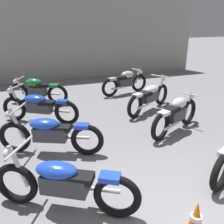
{
  "coord_description": "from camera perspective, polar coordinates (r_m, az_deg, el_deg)",
  "views": [
    {
      "loc": [
        -1.85,
        -1.91,
        2.59
      ],
      "look_at": [
        0.0,
        3.08,
        0.55
      ],
      "focal_mm": 38.84,
      "sensor_mm": 36.0,
      "label": 1
    }
  ],
  "objects": [
    {
      "name": "motorcycle_left_row_0",
      "position": [
        3.59,
        -11.35,
        -16.04
      ],
      "size": [
        1.92,
        1.22,
        0.97
      ],
      "color": "black",
      "rests_on": "ground"
    },
    {
      "name": "traffic_cone",
      "position": [
        3.44,
        19.06,
        -23.08
      ],
      "size": [
        0.32,
        0.32,
        0.54
      ],
      "color": "orange",
      "rests_on": "ground"
    },
    {
      "name": "motorcycle_left_row_2",
      "position": [
        6.64,
        -16.79,
        1.26
      ],
      "size": [
        1.89,
        1.26,
        0.97
      ],
      "color": "black",
      "rests_on": "ground"
    },
    {
      "name": "motorcycle_left_row_3",
      "position": [
        8.17,
        -17.17,
        4.89
      ],
      "size": [
        1.82,
        0.96,
        0.88
      ],
      "color": "black",
      "rests_on": "ground"
    },
    {
      "name": "back_wall",
      "position": [
        11.3,
        -11.35,
        16.56
      ],
      "size": [
        13.07,
        0.24,
        3.6
      ],
      "primitive_type": "cube",
      "color": "#9E998E",
      "rests_on": "ground"
    },
    {
      "name": "motorcycle_right_row_1",
      "position": [
        6.04,
        14.87,
        -0.45
      ],
      "size": [
        1.82,
        0.95,
        0.88
      ],
      "color": "black",
      "rests_on": "ground"
    },
    {
      "name": "motorcycle_left_row_1",
      "position": [
        5.04,
        -14.5,
        -4.87
      ],
      "size": [
        2.01,
        1.08,
        0.97
      ],
      "color": "black",
      "rests_on": "ground"
    },
    {
      "name": "motorcycle_right_row_3",
      "position": [
        8.93,
        3.14,
        7.11
      ],
      "size": [
        1.95,
        0.65,
        0.88
      ],
      "color": "black",
      "rests_on": "ground"
    },
    {
      "name": "motorcycle_right_row_2",
      "position": [
        7.32,
        8.85,
        3.72
      ],
      "size": [
        1.93,
        1.2,
        0.97
      ],
      "color": "black",
      "rests_on": "ground"
    }
  ]
}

